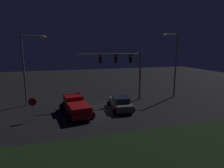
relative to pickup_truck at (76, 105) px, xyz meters
name	(u,v)px	position (x,y,z in m)	size (l,w,h in m)	color
ground_plane	(103,108)	(3.21, 0.98, -1.00)	(80.00, 80.00, 0.00)	black
grass_median	(137,152)	(3.21, -8.82, -0.95)	(20.13, 5.99, 0.10)	black
pickup_truck	(76,105)	(0.00, 0.00, 0.00)	(3.40, 5.63, 1.80)	maroon
car_sedan	(120,103)	(5.04, 0.12, -0.26)	(2.66, 4.50, 1.51)	#514C47
traffic_signal_gantry	(123,64)	(6.48, 3.53, 3.90)	(8.32, 0.56, 6.50)	slate
street_lamp_left	(28,62)	(-4.89, 4.80, 4.30)	(2.88, 0.44, 8.41)	slate
street_lamp_right	(173,58)	(13.73, 3.34, 4.48)	(2.49, 0.44, 8.82)	slate
stop_sign	(32,105)	(-4.10, -0.71, 0.56)	(0.76, 0.08, 2.23)	slate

